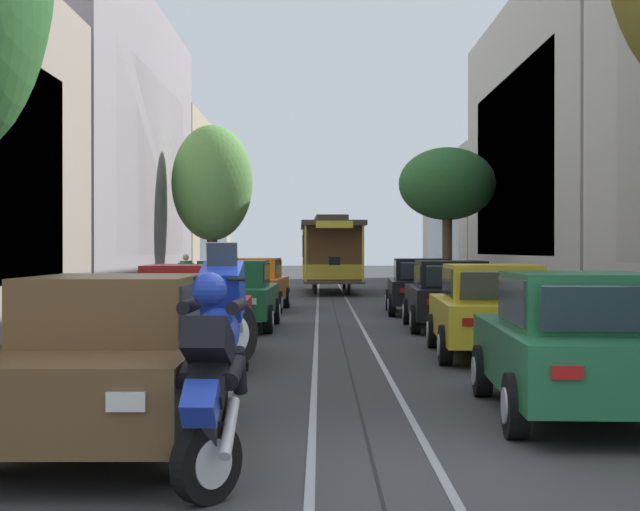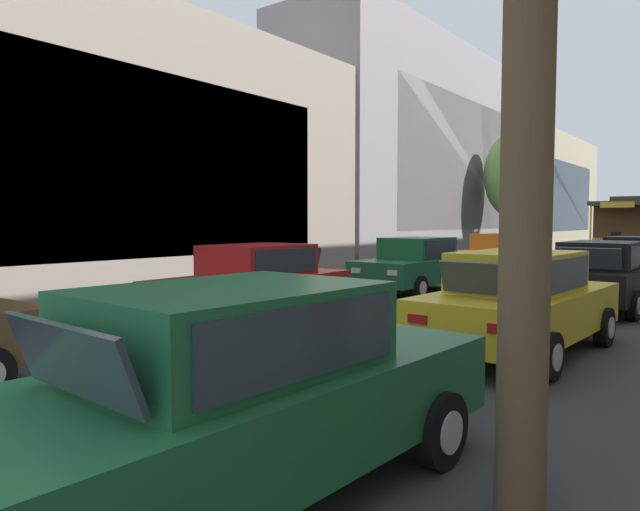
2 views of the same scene
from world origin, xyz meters
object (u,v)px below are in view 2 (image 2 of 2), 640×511
at_px(parked_car_green_near_right, 243,390).
at_px(parked_car_black_mid_right, 603,275).
at_px(fire_hydrant, 46,317).
at_px(parked_car_black_fourth_right, 638,262).
at_px(cable_car_trolley, 632,229).
at_px(street_tree_kerb_left_second, 515,175).
at_px(pedestrian_on_left_pavement, 476,245).
at_px(parked_car_green_mid_left, 415,265).
at_px(parked_car_orange_fourth_left, 498,254).
at_px(parked_car_yellow_second_right, 520,302).
at_px(parked_car_red_second_left, 254,284).

relative_size(parked_car_green_near_right, parked_car_black_mid_right, 1.01).
bearing_deg(fire_hydrant, parked_car_green_near_right, -15.67).
xyz_separation_m(parked_car_black_fourth_right, cable_car_trolley, (-2.45, 14.39, 0.86)).
height_order(street_tree_kerb_left_second, pedestrian_on_left_pavement, street_tree_kerb_left_second).
relative_size(parked_car_green_near_right, cable_car_trolley, 0.48).
distance_m(parked_car_green_mid_left, parked_car_orange_fourth_left, 6.62).
xyz_separation_m(parked_car_orange_fourth_left, cable_car_trolley, (2.46, 12.92, 0.86)).
height_order(parked_car_orange_fourth_left, parked_car_black_fourth_right, same).
xyz_separation_m(street_tree_kerb_left_second, pedestrian_on_left_pavement, (-0.50, -3.66, -3.43)).
xyz_separation_m(parked_car_black_mid_right, street_tree_kerb_left_second, (-7.15, 14.85, 3.58)).
bearing_deg(parked_car_yellow_second_right, parked_car_red_second_left, -172.52).
xyz_separation_m(pedestrian_on_left_pavement, fire_hydrant, (0.97, -20.86, -0.53)).
xyz_separation_m(parked_car_red_second_left, parked_car_green_mid_left, (0.11, 6.51, 0.00)).
xyz_separation_m(parked_car_green_near_right, cable_car_trolley, (-2.38, 31.27, 0.86)).
height_order(parked_car_red_second_left, parked_car_black_mid_right, same).
bearing_deg(parked_car_black_fourth_right, parked_car_orange_fourth_left, 163.28).
height_order(parked_car_green_near_right, cable_car_trolley, cable_car_trolley).
bearing_deg(fire_hydrant, parked_car_red_second_left, 64.83).
bearing_deg(parked_car_black_mid_right, parked_car_green_near_right, -90.75).
bearing_deg(parked_car_green_mid_left, parked_car_black_fourth_right, 46.41).
distance_m(parked_car_orange_fourth_left, parked_car_black_mid_right, 8.48).
xyz_separation_m(parked_car_green_mid_left, cable_car_trolley, (2.45, 19.54, 0.86)).
height_order(parked_car_green_near_right, street_tree_kerb_left_second, street_tree_kerb_left_second).
height_order(parked_car_orange_fourth_left, parked_car_yellow_second_right, same).
xyz_separation_m(parked_car_red_second_left, street_tree_kerb_left_second, (-2.06, 21.13, 3.58)).
relative_size(parked_car_green_mid_left, street_tree_kerb_left_second, 0.66).
bearing_deg(fire_hydrant, parked_car_yellow_second_right, 31.45).
bearing_deg(street_tree_kerb_left_second, pedestrian_on_left_pavement, -97.85).
height_order(parked_car_green_near_right, parked_car_yellow_second_right, same).
distance_m(parked_car_yellow_second_right, pedestrian_on_left_pavement, 18.45).
distance_m(pedestrian_on_left_pavement, fire_hydrant, 20.89).
bearing_deg(parked_car_black_mid_right, street_tree_kerb_left_second, 115.70).
bearing_deg(parked_car_black_fourth_right, cable_car_trolley, 99.65).
relative_size(parked_car_black_mid_right, parked_car_black_fourth_right, 1.00).
height_order(parked_car_orange_fourth_left, parked_car_green_near_right, same).
bearing_deg(parked_car_orange_fourth_left, parked_car_black_fourth_right, -16.72).
bearing_deg(parked_car_black_fourth_right, parked_car_yellow_second_right, -89.88).
bearing_deg(parked_car_red_second_left, street_tree_kerb_left_second, 95.56).
relative_size(parked_car_green_near_right, fire_hydrant, 5.27).
relative_size(parked_car_black_fourth_right, street_tree_kerb_left_second, 0.66).
relative_size(parked_car_orange_fourth_left, parked_car_black_fourth_right, 1.00).
bearing_deg(parked_car_black_mid_right, fire_hydrant, -124.66).
bearing_deg(parked_car_orange_fourth_left, street_tree_kerb_left_second, 105.07).
bearing_deg(parked_car_green_near_right, parked_car_orange_fourth_left, 104.78).
bearing_deg(parked_car_orange_fourth_left, parked_car_green_mid_left, -89.90).
bearing_deg(parked_car_black_mid_right, parked_car_green_mid_left, 177.35).
height_order(parked_car_orange_fourth_left, cable_car_trolley, cable_car_trolley).
bearing_deg(street_tree_kerb_left_second, cable_car_trolley, 46.78).
xyz_separation_m(parked_car_red_second_left, parked_car_yellow_second_right, (5.03, 0.66, 0.00)).
bearing_deg(parked_car_red_second_left, cable_car_trolley, 84.39).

